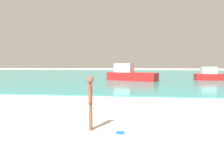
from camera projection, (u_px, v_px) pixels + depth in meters
water at (131, 74)px, 42.49m from camera, size 160.00×60.00×0.06m
person_standing at (90, 100)px, 6.30m from camera, size 0.22×0.38×1.64m
frisbee at (120, 133)px, 6.06m from camera, size 0.28×0.28×0.03m
boat_near at (130, 75)px, 25.07m from camera, size 6.30×4.05×2.04m
boat_far at (214, 76)px, 25.51m from camera, size 4.85×1.57×1.65m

